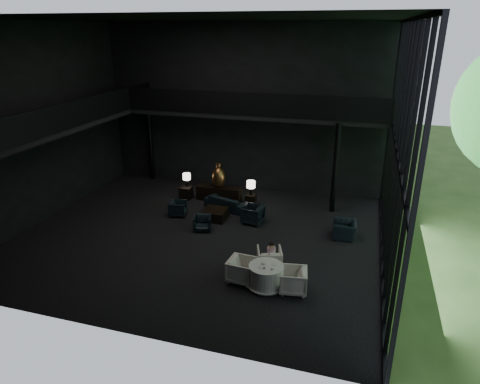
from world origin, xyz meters
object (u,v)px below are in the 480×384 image
(coffee_table, at_px, (215,214))
(dining_chair_north, at_px, (269,257))
(lounge_armchair_south, at_px, (202,223))
(side_table_left, at_px, (186,193))
(console, at_px, (219,194))
(table_lamp_right, at_px, (251,185))
(lounge_armchair_east, at_px, (253,213))
(table_lamp_left, at_px, (187,177))
(bronze_urn, at_px, (219,177))
(child, at_px, (271,250))
(window_armchair, at_px, (345,228))
(dining_chair_west, at_px, (242,268))
(sofa, at_px, (227,200))
(dining_chair_east, at_px, (293,278))
(lounge_armchair_west, at_px, (178,208))
(side_table_right, at_px, (251,200))
(dining_table, at_px, (266,277))

(coffee_table, xyz_separation_m, dining_chair_north, (3.16, -3.29, 0.23))
(lounge_armchair_south, xyz_separation_m, coffee_table, (0.11, 1.17, -0.09))
(side_table_left, bearing_deg, console, 7.50)
(console, height_order, table_lamp_right, table_lamp_right)
(lounge_armchair_east, xyz_separation_m, lounge_armchair_south, (-1.77, -1.26, -0.14))
(table_lamp_left, distance_m, dining_chair_north, 7.52)
(lounge_armchair_south, bearing_deg, console, 83.36)
(side_table_left, bearing_deg, coffee_table, -40.91)
(bronze_urn, distance_m, dining_chair_north, 6.55)
(console, relative_size, coffee_table, 2.19)
(table_lamp_right, height_order, child, table_lamp_right)
(console, xyz_separation_m, side_table_left, (-1.60, -0.21, -0.05))
(lounge_armchair_east, bearing_deg, coffee_table, -78.02)
(table_lamp_right, bearing_deg, table_lamp_left, 179.38)
(window_armchair, distance_m, dining_chair_west, 5.10)
(dining_chair_west, bearing_deg, sofa, 27.73)
(sofa, xyz_separation_m, dining_chair_east, (4.02, -5.63, 0.06))
(lounge_armchair_east, bearing_deg, dining_chair_east, 37.82)
(dining_chair_north, xyz_separation_m, child, (0.08, -0.09, 0.31))
(table_lamp_left, bearing_deg, lounge_armchair_west, -77.70)
(sofa, distance_m, child, 5.56)
(bronze_urn, distance_m, side_table_right, 1.85)
(lounge_armchair_south, height_order, dining_table, dining_table)
(lounge_armchair_west, distance_m, dining_table, 6.56)
(console, bearing_deg, side_table_right, -3.58)
(bronze_urn, bearing_deg, table_lamp_right, -3.28)
(coffee_table, bearing_deg, console, 104.58)
(side_table_right, distance_m, dining_table, 6.73)
(console, height_order, lounge_armchair_west, console)
(side_table_right, bearing_deg, dining_chair_east, -63.97)
(lounge_armchair_east, xyz_separation_m, window_armchair, (3.79, -0.23, -0.05))
(window_armchair, bearing_deg, console, -114.30)
(lounge_armchair_west, relative_size, dining_table, 0.54)
(side_table_left, height_order, table_lamp_right, table_lamp_right)
(console, height_order, bronze_urn, bronze_urn)
(table_lamp_right, xyz_separation_m, dining_chair_north, (2.10, -5.26, -0.54))
(dining_chair_west, bearing_deg, lounge_armchair_west, 49.69)
(table_lamp_right, bearing_deg, window_armchair, -25.66)
(sofa, relative_size, lounge_armchair_south, 3.35)
(dining_table, distance_m, child, 1.09)
(lounge_armchair_east, bearing_deg, table_lamp_left, -108.11)
(side_table_right, height_order, table_lamp_right, table_lamp_right)
(console, relative_size, table_lamp_left, 3.41)
(dining_chair_west, relative_size, child, 1.53)
(table_lamp_left, bearing_deg, table_lamp_right, -0.62)
(bronze_urn, distance_m, lounge_armchair_east, 3.03)
(table_lamp_left, relative_size, coffee_table, 0.64)
(sofa, distance_m, lounge_armchair_south, 2.41)
(bronze_urn, relative_size, dining_chair_west, 1.24)
(window_armchair, distance_m, dining_chair_east, 4.45)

